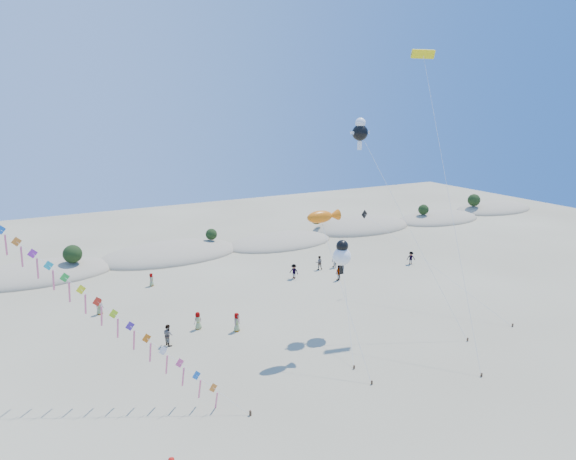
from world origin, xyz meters
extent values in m
ellipsoid|color=gray|center=(-16.00, 44.60, 0.00)|extent=(17.60, 9.68, 3.00)
ellipsoid|color=#243A15|center=(-16.00, 44.60, 0.83)|extent=(14.08, 6.34, 0.70)
ellipsoid|color=gray|center=(0.00, 45.30, 0.00)|extent=(19.00, 10.45, 3.40)
ellipsoid|color=#243A15|center=(0.00, 45.30, 0.94)|extent=(15.20, 6.84, 0.76)
ellipsoid|color=gray|center=(16.00, 43.90, 0.00)|extent=(16.40, 9.02, 2.80)
ellipsoid|color=#243A15|center=(16.00, 43.90, 0.77)|extent=(13.12, 5.90, 0.66)
ellipsoid|color=gray|center=(32.00, 45.70, 0.00)|extent=(18.00, 9.90, 3.80)
ellipsoid|color=#243A15|center=(32.00, 45.70, 1.04)|extent=(14.40, 6.48, 0.72)
ellipsoid|color=gray|center=(48.00, 44.50, 0.00)|extent=(16.80, 9.24, 3.00)
ellipsoid|color=#243A15|center=(48.00, 44.50, 0.83)|extent=(13.44, 6.05, 0.67)
ellipsoid|color=gray|center=(64.00, 45.90, 0.00)|extent=(17.60, 9.68, 3.20)
ellipsoid|color=#243A15|center=(64.00, 45.90, 0.88)|extent=(14.08, 6.34, 0.70)
sphere|color=black|center=(-12.00, 43.40, 2.48)|extent=(2.20, 2.20, 2.20)
sphere|color=black|center=(6.00, 45.40, 2.24)|extent=(1.60, 1.60, 1.60)
sphere|color=black|center=(24.00, 46.80, 2.44)|extent=(2.10, 2.10, 2.10)
sphere|color=black|center=(44.00, 44.10, 2.32)|extent=(1.80, 1.80, 1.80)
sphere|color=black|center=(58.00, 45.60, 2.52)|extent=(2.30, 2.30, 2.30)
cube|color=#3F2D1E|center=(-4.25, 8.13, 0.17)|extent=(0.12, 0.12, 0.35)
cylinder|color=silver|center=(-15.94, 18.28, 10.24)|extent=(23.41, 20.32, 20.49)
cube|color=orange|center=(-6.14, 9.77, 1.65)|extent=(1.33, 0.52, 1.40)
cube|color=#E56091|center=(-5.96, 9.82, 0.55)|extent=(0.19, 0.45, 1.55)
cube|color=blue|center=(-7.00, 10.52, 2.41)|extent=(1.33, 0.52, 1.40)
cube|color=#E56091|center=(-6.82, 10.57, 1.31)|extent=(0.19, 0.45, 1.55)
cube|color=#FA4E8F|center=(-7.86, 11.27, 3.16)|extent=(1.33, 0.52, 1.40)
cube|color=#E56091|center=(-7.68, 11.32, 2.06)|extent=(0.19, 0.45, 1.55)
cube|color=white|center=(-8.72, 12.01, 3.91)|extent=(1.33, 0.52, 1.40)
cube|color=#E56091|center=(-8.54, 12.06, 2.81)|extent=(0.19, 0.45, 1.55)
cube|color=orange|center=(-9.58, 12.76, 4.67)|extent=(1.33, 0.52, 1.40)
cube|color=#E56091|center=(-9.40, 12.81, 3.57)|extent=(0.19, 0.45, 1.55)
cube|color=#4B28A1|center=(-10.44, 13.50, 5.42)|extent=(1.33, 0.52, 1.40)
cube|color=#E56091|center=(-10.26, 13.55, 4.32)|extent=(0.19, 0.45, 1.55)
cube|color=#B4E51B|center=(-11.30, 14.25, 6.17)|extent=(1.33, 0.52, 1.40)
cube|color=#E56091|center=(-11.12, 14.30, 5.07)|extent=(0.19, 0.45, 1.55)
cube|color=red|center=(-12.16, 14.99, 6.92)|extent=(1.33, 0.52, 1.40)
cube|color=#E56091|center=(-11.98, 15.04, 5.82)|extent=(0.19, 0.45, 1.55)
cube|color=#FBFF1A|center=(-13.02, 15.74, 7.68)|extent=(1.33, 0.52, 1.40)
cube|color=#E56091|center=(-12.84, 15.79, 6.58)|extent=(0.19, 0.45, 1.55)
cube|color=green|center=(-13.88, 16.49, 8.43)|extent=(1.33, 0.52, 1.40)
cube|color=#E56091|center=(-13.70, 16.54, 7.33)|extent=(0.19, 0.45, 1.55)
cube|color=#19AFBF|center=(-14.74, 17.23, 9.18)|extent=(1.33, 0.52, 1.40)
cube|color=#E56091|center=(-14.56, 17.28, 8.08)|extent=(0.19, 0.45, 1.55)
cube|color=purple|center=(-15.60, 17.98, 9.93)|extent=(1.33, 0.52, 1.40)
cube|color=#E56091|center=(-15.42, 18.03, 8.83)|extent=(0.19, 0.45, 1.55)
cube|color=orange|center=(-16.46, 18.72, 10.69)|extent=(1.33, 0.52, 1.40)
cube|color=#E56091|center=(-16.28, 18.77, 9.59)|extent=(0.19, 0.45, 1.55)
cube|color=blue|center=(-17.32, 19.47, 11.44)|extent=(1.33, 0.52, 1.40)
cube|color=#E56091|center=(-17.14, 19.52, 10.34)|extent=(0.19, 0.45, 1.55)
cube|color=#3F2D1E|center=(4.94, 7.37, 0.15)|extent=(0.10, 0.10, 0.30)
cylinder|color=silver|center=(4.82, 10.92, 5.51)|extent=(0.27, 7.12, 11.03)
ellipsoid|color=orange|center=(4.70, 14.47, 11.02)|extent=(2.26, 1.00, 1.00)
cone|color=orange|center=(5.96, 14.47, 11.02)|extent=(0.91, 0.91, 0.91)
cube|color=#3F2D1E|center=(5.06, 9.72, 0.15)|extent=(0.10, 0.10, 0.30)
cylinder|color=silver|center=(6.51, 12.87, 3.42)|extent=(2.93, 6.32, 6.86)
sphere|color=white|center=(7.96, 16.02, 6.84)|extent=(1.59, 1.59, 1.59)
sphere|color=black|center=(7.96, 16.02, 7.79)|extent=(1.06, 1.06, 1.06)
cube|color=black|center=(7.96, 16.02, 5.65)|extent=(0.35, 0.18, 0.80)
cube|color=#3F2D1E|center=(16.30, 8.92, 0.15)|extent=(0.10, 0.10, 0.30)
cylinder|color=silver|center=(13.67, 13.57, 8.62)|extent=(5.30, 9.33, 17.26)
sphere|color=black|center=(11.03, 18.22, 17.25)|extent=(1.41, 1.41, 1.41)
sphere|color=white|center=(11.03, 18.22, 18.09)|extent=(0.92, 0.92, 0.92)
cube|color=white|center=(11.03, 18.22, 16.14)|extent=(0.35, 0.18, 0.80)
cube|color=white|center=(10.33, 18.22, 17.25)|extent=(0.60, 0.15, 0.25)
cube|color=white|center=(11.73, 18.22, 17.25)|extent=(0.60, 0.15, 0.25)
cube|color=#3F2D1E|center=(12.78, 4.40, 0.15)|extent=(0.10, 0.10, 0.30)
cylinder|color=silver|center=(14.84, 10.84, 12.01)|extent=(4.15, 12.91, 24.03)
cube|color=yellow|center=(16.90, 17.29, 24.02)|extent=(2.26, 0.92, 0.80)
cube|color=black|center=(16.90, 17.31, 24.02)|extent=(2.19, 0.56, 0.19)
cube|color=#3F2D1E|center=(22.16, 9.02, 0.15)|extent=(0.10, 0.10, 0.30)
cylinder|color=silver|center=(18.91, 16.14, 4.21)|extent=(6.52, 14.26, 8.44)
cube|color=black|center=(15.66, 23.26, 8.42)|extent=(0.95, 0.28, 0.98)
imported|color=slate|center=(-6.51, 20.20, 0.92)|extent=(0.92, 1.06, 1.84)
imported|color=slate|center=(-3.38, 21.94, 0.81)|extent=(0.92, 0.75, 1.62)
imported|color=slate|center=(-0.45, 19.94, 0.86)|extent=(0.99, 0.97, 1.72)
imported|color=slate|center=(10.57, 29.58, 0.88)|extent=(1.16, 1.31, 1.76)
imported|color=slate|center=(14.90, 31.02, 0.87)|extent=(1.04, 0.93, 1.75)
imported|color=slate|center=(16.96, 30.69, 0.87)|extent=(0.77, 0.93, 1.74)
imported|color=slate|center=(-10.81, 29.53, 0.82)|extent=(0.95, 0.90, 1.64)
imported|color=slate|center=(14.90, 26.66, 0.92)|extent=(1.16, 0.78, 1.83)
imported|color=slate|center=(26.35, 27.34, 0.84)|extent=(1.24, 1.04, 1.67)
imported|color=slate|center=(-4.69, 34.90, 0.75)|extent=(0.70, 0.85, 1.49)
camera|label=1|loc=(-14.80, -17.14, 19.33)|focal=30.00mm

